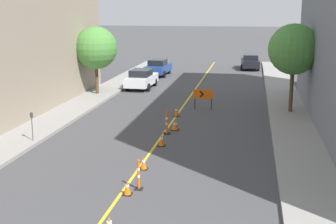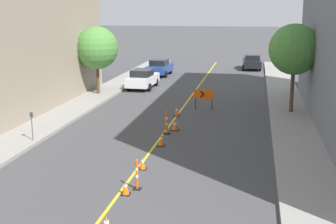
{
  "view_description": "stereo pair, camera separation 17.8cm",
  "coord_description": "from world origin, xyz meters",
  "px_view_note": "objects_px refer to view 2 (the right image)",
  "views": [
    {
      "loc": [
        4.51,
        -7.79,
        6.66
      ],
      "look_at": [
        0.08,
        16.68,
        1.0
      ],
      "focal_mm": 50.0,
      "sensor_mm": 36.0,
      "label": 1
    },
    {
      "loc": [
        4.68,
        -7.76,
        6.66
      ],
      "look_at": [
        0.08,
        16.68,
        1.0
      ],
      "focal_mm": 50.0,
      "sensor_mm": 36.0,
      "label": 2
    }
  ],
  "objects_px": {
    "traffic_cone_fifth": "(175,125)",
    "delineator_post_front": "(137,176)",
    "delineator_post_rear": "(167,124)",
    "parking_meter_near_curb": "(32,120)",
    "parked_car_curb_far": "(252,62)",
    "traffic_cone_third": "(143,163)",
    "parked_car_curb_mid": "(160,67)",
    "arrow_barricade_primary": "(204,95)",
    "parked_car_curb_near": "(143,79)",
    "traffic_cone_fourth": "(161,140)",
    "traffic_cone_farthest": "(177,111)",
    "street_tree_right_near": "(294,49)",
    "street_tree_left_near": "(97,48)",
    "traffic_cone_second": "(126,188)"
  },
  "relations": [
    {
      "from": "parking_meter_near_curb",
      "to": "traffic_cone_fourth",
      "type": "bearing_deg",
      "value": 6.77
    },
    {
      "from": "traffic_cone_fifth",
      "to": "parked_car_curb_mid",
      "type": "xyz_separation_m",
      "value": [
        -5.0,
        20.04,
        0.53
      ]
    },
    {
      "from": "parked_car_curb_far",
      "to": "parking_meter_near_curb",
      "type": "xyz_separation_m",
      "value": [
        -10.3,
        -30.17,
        0.38
      ]
    },
    {
      "from": "traffic_cone_fourth",
      "to": "delineator_post_rear",
      "type": "relative_size",
      "value": 0.47
    },
    {
      "from": "traffic_cone_third",
      "to": "arrow_barricade_primary",
      "type": "relative_size",
      "value": 0.41
    },
    {
      "from": "parked_car_curb_far",
      "to": "parking_meter_near_curb",
      "type": "bearing_deg",
      "value": -112.28
    },
    {
      "from": "parked_car_curb_near",
      "to": "street_tree_left_near",
      "type": "height_order",
      "value": "street_tree_left_near"
    },
    {
      "from": "parked_car_curb_mid",
      "to": "parking_meter_near_curb",
      "type": "bearing_deg",
      "value": -90.62
    },
    {
      "from": "parked_car_curb_mid",
      "to": "parked_car_curb_far",
      "type": "height_order",
      "value": "same"
    },
    {
      "from": "delineator_post_rear",
      "to": "traffic_cone_farthest",
      "type": "bearing_deg",
      "value": 92.01
    },
    {
      "from": "parked_car_curb_near",
      "to": "street_tree_left_near",
      "type": "bearing_deg",
      "value": -122.42
    },
    {
      "from": "delineator_post_front",
      "to": "parked_car_curb_mid",
      "type": "relative_size",
      "value": 0.27
    },
    {
      "from": "traffic_cone_fourth",
      "to": "traffic_cone_third",
      "type": "bearing_deg",
      "value": -91.63
    },
    {
      "from": "traffic_cone_third",
      "to": "delineator_post_rear",
      "type": "relative_size",
      "value": 0.43
    },
    {
      "from": "street_tree_right_near",
      "to": "parking_meter_near_curb",
      "type": "bearing_deg",
      "value": -145.27
    },
    {
      "from": "street_tree_left_near",
      "to": "delineator_post_rear",
      "type": "bearing_deg",
      "value": -53.71
    },
    {
      "from": "parked_car_curb_near",
      "to": "parking_meter_near_curb",
      "type": "relative_size",
      "value": 3.03
    },
    {
      "from": "street_tree_left_near",
      "to": "parked_car_curb_near",
      "type": "bearing_deg",
      "value": 55.37
    },
    {
      "from": "delineator_post_rear",
      "to": "parking_meter_near_curb",
      "type": "relative_size",
      "value": 0.88
    },
    {
      "from": "arrow_barricade_primary",
      "to": "delineator_post_rear",
      "type": "bearing_deg",
      "value": -102.77
    },
    {
      "from": "parked_car_curb_far",
      "to": "parking_meter_near_curb",
      "type": "relative_size",
      "value": 3.06
    },
    {
      "from": "traffic_cone_fourth",
      "to": "parked_car_curb_near",
      "type": "bearing_deg",
      "value": 106.79
    },
    {
      "from": "delineator_post_rear",
      "to": "parked_car_curb_mid",
      "type": "bearing_deg",
      "value": 102.69
    },
    {
      "from": "parking_meter_near_curb",
      "to": "street_tree_left_near",
      "type": "bearing_deg",
      "value": 94.37
    },
    {
      "from": "arrow_barricade_primary",
      "to": "street_tree_right_near",
      "type": "distance_m",
      "value": 6.36
    },
    {
      "from": "traffic_cone_fourth",
      "to": "delineator_post_front",
      "type": "relative_size",
      "value": 0.51
    },
    {
      "from": "traffic_cone_farthest",
      "to": "street_tree_right_near",
      "type": "bearing_deg",
      "value": 15.54
    },
    {
      "from": "traffic_cone_second",
      "to": "delineator_post_rear",
      "type": "xyz_separation_m",
      "value": [
        -0.08,
        8.36,
        0.29
      ]
    },
    {
      "from": "delineator_post_front",
      "to": "traffic_cone_fourth",
      "type": "bearing_deg",
      "value": 92.26
    },
    {
      "from": "delineator_post_front",
      "to": "parked_car_curb_mid",
      "type": "distance_m",
      "value": 29.09
    },
    {
      "from": "traffic_cone_third",
      "to": "delineator_post_front",
      "type": "relative_size",
      "value": 0.46
    },
    {
      "from": "parked_car_curb_mid",
      "to": "traffic_cone_fifth",
      "type": "bearing_deg",
      "value": -73.05
    },
    {
      "from": "traffic_cone_third",
      "to": "delineator_post_rear",
      "type": "distance_m",
      "value": 5.64
    },
    {
      "from": "parked_car_curb_mid",
      "to": "parking_meter_near_curb",
      "type": "relative_size",
      "value": 3.05
    },
    {
      "from": "traffic_cone_fourth",
      "to": "delineator_post_front",
      "type": "bearing_deg",
      "value": -87.74
    },
    {
      "from": "arrow_barricade_primary",
      "to": "delineator_post_front",
      "type": "bearing_deg",
      "value": -95.16
    },
    {
      "from": "traffic_cone_fifth",
      "to": "parked_car_curb_mid",
      "type": "bearing_deg",
      "value": 104.01
    },
    {
      "from": "traffic_cone_fifth",
      "to": "delineator_post_front",
      "type": "relative_size",
      "value": 0.46
    },
    {
      "from": "traffic_cone_fourth",
      "to": "delineator_post_rear",
      "type": "xyz_separation_m",
      "value": [
        -0.14,
        2.23,
        0.26
      ]
    },
    {
      "from": "parked_car_curb_mid",
      "to": "traffic_cone_second",
      "type": "bearing_deg",
      "value": -77.77
    },
    {
      "from": "traffic_cone_third",
      "to": "delineator_post_front",
      "type": "distance_m",
      "value": 2.2
    },
    {
      "from": "traffic_cone_fifth",
      "to": "parked_car_curb_far",
      "type": "xyz_separation_m",
      "value": [
        3.82,
        26.37,
        0.53
      ]
    },
    {
      "from": "traffic_cone_farthest",
      "to": "street_tree_right_near",
      "type": "relative_size",
      "value": 0.11
    },
    {
      "from": "traffic_cone_fourth",
      "to": "parking_meter_near_curb",
      "type": "relative_size",
      "value": 0.41
    },
    {
      "from": "arrow_barricade_primary",
      "to": "parked_car_curb_far",
      "type": "xyz_separation_m",
      "value": [
        2.86,
        20.87,
        -0.16
      ]
    },
    {
      "from": "traffic_cone_fifth",
      "to": "delineator_post_rear",
      "type": "bearing_deg",
      "value": -110.06
    },
    {
      "from": "traffic_cone_third",
      "to": "traffic_cone_fifth",
      "type": "height_order",
      "value": "same"
    },
    {
      "from": "parked_car_curb_mid",
      "to": "parked_car_curb_far",
      "type": "bearing_deg",
      "value": 38.62
    },
    {
      "from": "delineator_post_rear",
      "to": "street_tree_left_near",
      "type": "xyz_separation_m",
      "value": [
        -7.16,
        9.74,
        3.04
      ]
    },
    {
      "from": "parked_car_curb_near",
      "to": "street_tree_right_near",
      "type": "height_order",
      "value": "street_tree_right_near"
    }
  ]
}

